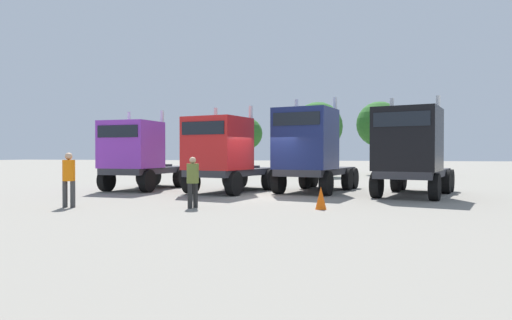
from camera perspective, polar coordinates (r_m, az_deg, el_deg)
name	(u,v)px	position (r m, az deg, el deg)	size (l,w,h in m)	color
ground	(265,196)	(18.97, 1.17, -4.62)	(200.00, 200.00, 0.00)	gray
semi_truck_purple	(139,155)	(22.90, -14.56, 0.66)	(2.82, 5.81, 3.93)	#333338
semi_truck_red	(225,154)	(20.60, -3.95, 0.78)	(3.71, 6.18, 3.99)	#333338
semi_truck_navy	(310,150)	(20.70, 6.83, 1.30)	(3.66, 6.13, 4.39)	#333338
semi_truck_black	(410,151)	(19.70, 18.92, 1.11)	(3.96, 6.33, 4.22)	#333338
visitor_in_hivis	(69,176)	(16.25, -22.56, -1.83)	(0.45, 0.44, 1.82)	#3A3A3A
visitor_with_camera	(193,178)	(15.01, -7.99, -2.32)	(0.50, 0.50, 1.68)	#252525
traffic_cone_near	(321,198)	(14.67, 8.19, -4.78)	(0.36, 0.36, 0.73)	#F2590C
oak_far_left	(246,134)	(40.93, -1.22, 3.32)	(2.89, 2.89, 5.08)	#4C3823
oak_far_centre	(318,127)	(36.13, 7.81, 4.16)	(3.91, 3.91, 5.89)	#4C3823
oak_far_right	(379,124)	(40.52, 15.29, 4.37)	(3.89, 3.89, 6.31)	#4C3823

